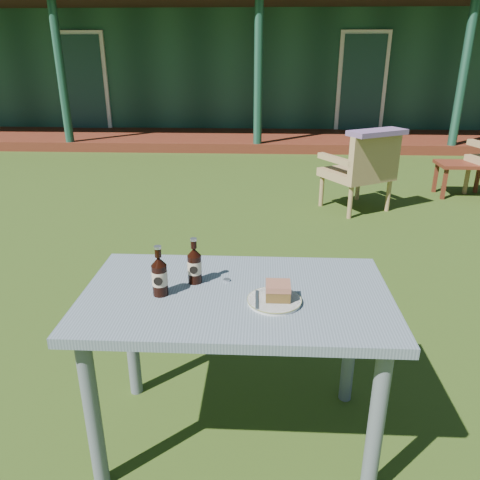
# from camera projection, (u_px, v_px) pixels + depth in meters

# --- Properties ---
(ground) EXTENTS (80.00, 80.00, 0.00)m
(ground) POSITION_uv_depth(u_px,v_px,m) (248.00, 277.00, 3.57)
(ground) COLOR #334916
(pavilion) EXTENTS (15.80, 8.30, 3.45)m
(pavilion) POSITION_uv_depth(u_px,v_px,m) (261.00, 52.00, 11.68)
(pavilion) COLOR #194130
(pavilion) RESTS_ON ground
(cafe_table) EXTENTS (1.20, 0.70, 0.72)m
(cafe_table) POSITION_uv_depth(u_px,v_px,m) (236.00, 315.00, 1.86)
(cafe_table) COLOR slate
(cafe_table) RESTS_ON ground
(plate) EXTENTS (0.20, 0.20, 0.01)m
(plate) POSITION_uv_depth(u_px,v_px,m) (274.00, 300.00, 1.74)
(plate) COLOR silver
(plate) RESTS_ON cafe_table
(cake_slice) EXTENTS (0.09, 0.09, 0.06)m
(cake_slice) POSITION_uv_depth(u_px,v_px,m) (278.00, 291.00, 1.74)
(cake_slice) COLOR brown
(cake_slice) RESTS_ON plate
(fork) EXTENTS (0.01, 0.14, 0.00)m
(fork) POSITION_uv_depth(u_px,v_px,m) (257.00, 300.00, 1.73)
(fork) COLOR silver
(fork) RESTS_ON plate
(cola_bottle_near) EXTENTS (0.06, 0.06, 0.19)m
(cola_bottle_near) POSITION_uv_depth(u_px,v_px,m) (194.00, 265.00, 1.87)
(cola_bottle_near) COLOR black
(cola_bottle_near) RESTS_ON cafe_table
(cola_bottle_far) EXTENTS (0.06, 0.06, 0.20)m
(cola_bottle_far) POSITION_uv_depth(u_px,v_px,m) (160.00, 276.00, 1.77)
(cola_bottle_far) COLOR black
(cola_bottle_far) RESTS_ON cafe_table
(bottle_cap) EXTENTS (0.03, 0.03, 0.01)m
(bottle_cap) POSITION_uv_depth(u_px,v_px,m) (227.00, 280.00, 1.91)
(bottle_cap) COLOR silver
(bottle_cap) RESTS_ON cafe_table
(armchair_left) EXTENTS (0.82, 0.81, 0.83)m
(armchair_left) POSITION_uv_depth(u_px,v_px,m) (362.00, 168.00, 4.91)
(armchair_left) COLOR #A08050
(armchair_left) RESTS_ON ground
(floral_throw) EXTENTS (0.65, 0.52, 0.05)m
(floral_throw) POSITION_uv_depth(u_px,v_px,m) (377.00, 132.00, 4.62)
(floral_throw) COLOR slate
(floral_throw) RESTS_ON armchair_left
(side_table) EXTENTS (0.60, 0.40, 0.40)m
(side_table) POSITION_uv_depth(u_px,v_px,m) (464.00, 168.00, 5.47)
(side_table) COLOR #5D2516
(side_table) RESTS_ON ground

